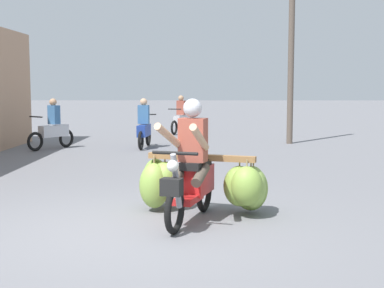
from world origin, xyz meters
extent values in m
plane|color=slate|center=(0.00, 0.00, 0.00)|extent=(120.00, 120.00, 0.00)
torus|color=black|center=(0.55, -0.09, 0.28)|extent=(0.24, 0.56, 0.56)
torus|color=black|center=(0.90, 1.06, 0.28)|extent=(0.24, 0.56, 0.56)
cube|color=red|center=(0.69, 0.39, 0.32)|extent=(0.39, 0.61, 0.08)
cube|color=red|center=(0.81, 0.77, 0.50)|extent=(0.46, 0.69, 0.36)
cube|color=black|center=(0.79, 0.69, 0.72)|extent=(0.42, 0.65, 0.10)
cylinder|color=gray|center=(0.56, -0.03, 0.62)|extent=(0.15, 0.29, 0.69)
cylinder|color=black|center=(0.55, -0.07, 0.96)|extent=(0.55, 0.20, 0.04)
sphere|color=silver|center=(0.53, -0.15, 0.82)|extent=(0.14, 0.14, 0.14)
cube|color=black|center=(0.52, -0.19, 0.58)|extent=(0.28, 0.22, 0.20)
cube|color=red|center=(0.55, -0.09, 0.58)|extent=(0.18, 0.30, 0.04)
cube|color=olive|center=(0.85, 0.91, 0.78)|extent=(1.46, 0.54, 0.08)
cube|color=olive|center=(0.91, 1.08, 0.75)|extent=(1.31, 0.47, 0.06)
ellipsoid|color=#8DB150|center=(0.33, 1.36, 0.36)|extent=(0.50, 0.49, 0.58)
cylinder|color=#998459|center=(0.33, 1.36, 0.71)|extent=(0.02, 0.02, 0.17)
ellipsoid|color=#7FA241|center=(1.54, 0.99, 0.34)|extent=(0.55, 0.52, 0.61)
cylinder|color=#998459|center=(1.54, 0.99, 0.70)|extent=(0.02, 0.02, 0.17)
ellipsoid|color=#84A747|center=(0.35, 1.09, 0.47)|extent=(0.52, 0.50, 0.46)
cylinder|color=#998459|center=(0.35, 1.09, 0.73)|extent=(0.02, 0.02, 0.12)
ellipsoid|color=#7FA342|center=(1.37, 0.78, 0.41)|extent=(0.55, 0.52, 0.54)
cylinder|color=#998459|center=(1.37, 0.78, 0.72)|extent=(0.02, 0.02, 0.14)
ellipsoid|color=#7EA140|center=(0.21, 1.21, 0.42)|extent=(0.48, 0.46, 0.59)
cylinder|color=#998459|center=(0.21, 1.21, 0.74)|extent=(0.02, 0.02, 0.10)
ellipsoid|color=#81A443|center=(1.45, 0.64, 0.44)|extent=(0.51, 0.48, 0.52)
cylinder|color=#998459|center=(1.45, 0.64, 0.73)|extent=(0.02, 0.02, 0.12)
ellipsoid|color=#82A544|center=(0.21, 1.03, 0.37)|extent=(0.52, 0.49, 0.63)
cylinder|color=#998459|center=(0.21, 1.03, 0.72)|extent=(0.02, 0.02, 0.14)
ellipsoid|color=#8DB150|center=(1.55, 0.80, 0.39)|extent=(0.42, 0.41, 0.57)
cylinder|color=#998459|center=(1.55, 0.80, 0.72)|extent=(0.02, 0.02, 0.14)
cube|color=#994738|center=(0.75, 0.58, 1.05)|extent=(0.39, 0.31, 0.56)
sphere|color=silver|center=(0.74, 0.56, 1.46)|extent=(0.24, 0.24, 0.24)
cylinder|color=tan|center=(0.84, 0.19, 1.11)|extent=(0.25, 0.72, 0.39)
cylinder|color=tan|center=(0.46, 0.31, 1.11)|extent=(0.34, 0.70, 0.39)
cylinder|color=#4C4238|center=(0.85, 0.42, 0.62)|extent=(0.25, 0.46, 0.27)
cylinder|color=#4C4238|center=(0.58, 0.50, 0.62)|extent=(0.25, 0.46, 0.27)
torus|color=black|center=(-0.13, 12.91, 0.26)|extent=(0.25, 0.52, 0.52)
torus|color=black|center=(0.25, 13.94, 0.26)|extent=(0.25, 0.52, 0.52)
cube|color=silver|center=(0.10, 13.52, 0.50)|extent=(0.53, 0.93, 0.32)
cylinder|color=black|center=(-0.11, 12.96, 0.92)|extent=(0.48, 0.21, 0.04)
cube|color=#994738|center=(0.11, 13.54, 0.95)|extent=(0.35, 0.29, 0.52)
sphere|color=tan|center=(0.10, 13.52, 1.30)|extent=(0.20, 0.20, 0.20)
torus|color=black|center=(-0.71, 9.38, 0.26)|extent=(0.12, 0.52, 0.52)
torus|color=black|center=(-0.80, 8.28, 0.26)|extent=(0.12, 0.52, 0.52)
cube|color=navy|center=(-0.76, 8.73, 0.50)|extent=(0.31, 0.92, 0.32)
cylinder|color=black|center=(-0.71, 9.33, 0.92)|extent=(0.50, 0.08, 0.04)
cube|color=#386699|center=(-0.76, 8.71, 0.95)|extent=(0.32, 0.22, 0.52)
sphere|color=tan|center=(-0.76, 8.73, 1.30)|extent=(0.20, 0.20, 0.20)
torus|color=black|center=(-3.60, 7.98, 0.26)|extent=(0.35, 0.48, 0.52)
torus|color=black|center=(-2.99, 8.89, 0.26)|extent=(0.35, 0.48, 0.52)
cube|color=silver|center=(-3.24, 8.52, 0.50)|extent=(0.70, 0.88, 0.32)
cylinder|color=black|center=(-3.57, 8.02, 0.92)|extent=(0.44, 0.31, 0.04)
cube|color=#386699|center=(-3.23, 8.53, 0.95)|extent=(0.36, 0.33, 0.52)
sphere|color=tan|center=(-3.24, 8.52, 1.30)|extent=(0.20, 0.20, 0.20)
cylinder|color=brown|center=(3.53, 10.05, 3.09)|extent=(0.18, 0.18, 6.18)
camera|label=1|loc=(0.86, -6.31, 1.74)|focal=50.48mm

